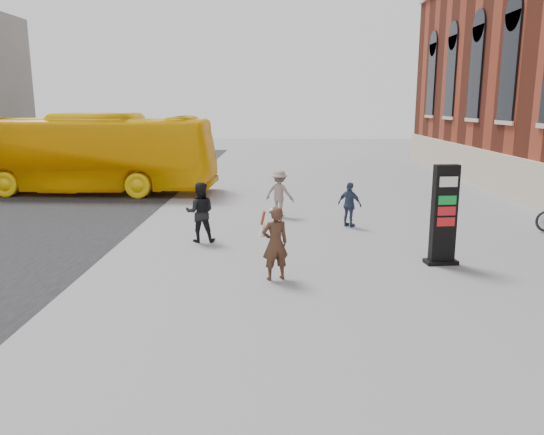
{
  "coord_description": "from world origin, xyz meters",
  "views": [
    {
      "loc": [
        -0.31,
        -11.68,
        3.95
      ],
      "look_at": [
        -0.53,
        0.94,
        1.24
      ],
      "focal_mm": 35.0,
      "sensor_mm": 36.0,
      "label": 1
    }
  ],
  "objects_px": {
    "bus": "(72,153)",
    "pedestrian_c": "(350,205)",
    "info_pylon": "(444,215)",
    "pedestrian_b": "(279,193)",
    "woman": "(275,242)",
    "pedestrian_a": "(200,212)"
  },
  "relations": [
    {
      "from": "pedestrian_a",
      "to": "pedestrian_b",
      "type": "height_order",
      "value": "pedestrian_a"
    },
    {
      "from": "pedestrian_a",
      "to": "pedestrian_b",
      "type": "xyz_separation_m",
      "value": [
        2.29,
        3.66,
        -0.04
      ]
    },
    {
      "from": "bus",
      "to": "pedestrian_a",
      "type": "distance_m",
      "value": 11.23
    },
    {
      "from": "info_pylon",
      "to": "pedestrian_a",
      "type": "bearing_deg",
      "value": 154.68
    },
    {
      "from": "pedestrian_b",
      "to": "pedestrian_c",
      "type": "height_order",
      "value": "pedestrian_b"
    },
    {
      "from": "pedestrian_c",
      "to": "pedestrian_b",
      "type": "bearing_deg",
      "value": 2.53
    },
    {
      "from": "info_pylon",
      "to": "woman",
      "type": "height_order",
      "value": "info_pylon"
    },
    {
      "from": "info_pylon",
      "to": "bus",
      "type": "bearing_deg",
      "value": 134.24
    },
    {
      "from": "woman",
      "to": "pedestrian_b",
      "type": "distance_m",
      "value": 7.05
    },
    {
      "from": "pedestrian_a",
      "to": "pedestrian_b",
      "type": "distance_m",
      "value": 4.32
    },
    {
      "from": "info_pylon",
      "to": "pedestrian_b",
      "type": "distance_m",
      "value": 7.1
    },
    {
      "from": "info_pylon",
      "to": "bus",
      "type": "xyz_separation_m",
      "value": [
        -13.44,
        10.81,
        0.52
      ]
    },
    {
      "from": "bus",
      "to": "pedestrian_b",
      "type": "height_order",
      "value": "bus"
    },
    {
      "from": "pedestrian_c",
      "to": "bus",
      "type": "bearing_deg",
      "value": 8.45
    },
    {
      "from": "pedestrian_b",
      "to": "woman",
      "type": "bearing_deg",
      "value": 112.11
    },
    {
      "from": "info_pylon",
      "to": "bus",
      "type": "relative_size",
      "value": 0.2
    },
    {
      "from": "woman",
      "to": "pedestrian_a",
      "type": "distance_m",
      "value": 4.05
    },
    {
      "from": "info_pylon",
      "to": "woman",
      "type": "distance_m",
      "value": 4.38
    },
    {
      "from": "bus",
      "to": "pedestrian_b",
      "type": "relative_size",
      "value": 7.69
    },
    {
      "from": "bus",
      "to": "pedestrian_c",
      "type": "height_order",
      "value": "bus"
    },
    {
      "from": "bus",
      "to": "pedestrian_c",
      "type": "distance_m",
      "value": 13.47
    },
    {
      "from": "bus",
      "to": "pedestrian_c",
      "type": "relative_size",
      "value": 8.68
    }
  ]
}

